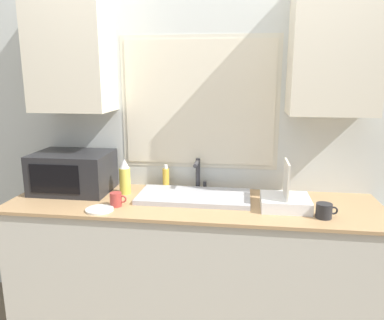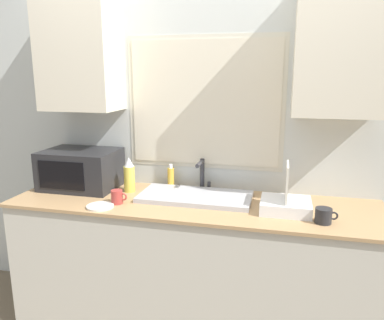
{
  "view_description": "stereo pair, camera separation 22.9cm",
  "coord_description": "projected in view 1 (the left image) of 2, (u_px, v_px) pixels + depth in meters",
  "views": [
    {
      "loc": [
        0.3,
        -1.92,
        1.7
      ],
      "look_at": [
        -0.0,
        0.29,
        1.18
      ],
      "focal_mm": 35.0,
      "sensor_mm": 36.0,
      "label": 1
    },
    {
      "loc": [
        0.53,
        -1.88,
        1.7
      ],
      "look_at": [
        -0.0,
        0.29,
        1.18
      ],
      "focal_mm": 35.0,
      "sensor_mm": 36.0,
      "label": 2
    }
  ],
  "objects": [
    {
      "name": "countertop",
      "position": [
        193.0,
        266.0,
        2.49
      ],
      "size": [
        2.35,
        0.67,
        0.9
      ],
      "color": "beige",
      "rests_on": "ground_plane"
    },
    {
      "name": "mug_by_rack",
      "position": [
        324.0,
        211.0,
        2.11
      ],
      "size": [
        0.12,
        0.09,
        0.08
      ],
      "color": "#262628",
      "rests_on": "countertop"
    },
    {
      "name": "wall_back",
      "position": [
        199.0,
        116.0,
        2.57
      ],
      "size": [
        6.0,
        0.38,
        2.6
      ],
      "color": "silver",
      "rests_on": "ground_plane"
    },
    {
      "name": "soap_bottle",
      "position": [
        166.0,
        178.0,
        2.64
      ],
      "size": [
        0.05,
        0.05,
        0.17
      ],
      "color": "gold",
      "rests_on": "countertop"
    },
    {
      "name": "sink_basin",
      "position": [
        194.0,
        196.0,
        2.44
      ],
      "size": [
        0.72,
        0.36,
        0.03
      ],
      "color": "#B2B2B7",
      "rests_on": "countertop"
    },
    {
      "name": "spray_bottle",
      "position": [
        125.0,
        177.0,
        2.52
      ],
      "size": [
        0.08,
        0.08,
        0.24
      ],
      "color": "#D8CC4C",
      "rests_on": "countertop"
    },
    {
      "name": "dish_rack",
      "position": [
        285.0,
        200.0,
        2.26
      ],
      "size": [
        0.29,
        0.26,
        0.29
      ],
      "color": "white",
      "rests_on": "countertop"
    },
    {
      "name": "microwave",
      "position": [
        73.0,
        172.0,
        2.57
      ],
      "size": [
        0.51,
        0.38,
        0.27
      ],
      "color": "#232326",
      "rests_on": "countertop"
    },
    {
      "name": "small_plate",
      "position": [
        100.0,
        210.0,
        2.23
      ],
      "size": [
        0.17,
        0.17,
        0.01
      ],
      "color": "silver",
      "rests_on": "countertop"
    },
    {
      "name": "faucet",
      "position": [
        198.0,
        172.0,
        2.59
      ],
      "size": [
        0.08,
        0.17,
        0.22
      ],
      "color": "#333338",
      "rests_on": "countertop"
    },
    {
      "name": "mug_near_sink",
      "position": [
        116.0,
        199.0,
        2.29
      ],
      "size": [
        0.1,
        0.07,
        0.09
      ],
      "color": "#A53833",
      "rests_on": "countertop"
    }
  ]
}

